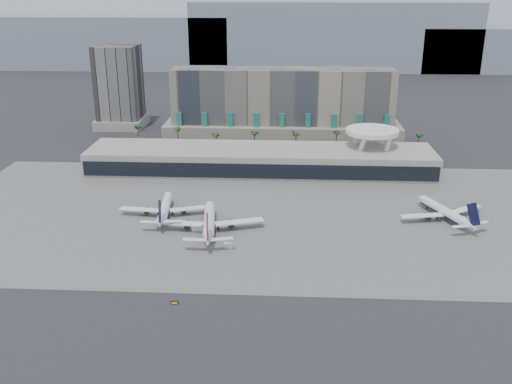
# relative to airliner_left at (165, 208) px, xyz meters

# --- Properties ---
(ground) EXTENTS (900.00, 900.00, 0.00)m
(ground) POSITION_rel_airliner_left_xyz_m (35.80, -50.54, -3.35)
(ground) COLOR #232326
(ground) RESTS_ON ground
(apron_pad) EXTENTS (260.00, 130.00, 0.06)m
(apron_pad) POSITION_rel_airliner_left_xyz_m (35.80, 4.46, -3.32)
(apron_pad) COLOR #5B5B59
(apron_pad) RESTS_ON ground
(mountain_ridge) EXTENTS (680.00, 60.00, 70.00)m
(mountain_ridge) POSITION_rel_airliner_left_xyz_m (63.68, 419.46, 26.54)
(mountain_ridge) COLOR gray
(mountain_ridge) RESTS_ON ground
(hotel) EXTENTS (140.00, 30.00, 42.00)m
(hotel) POSITION_rel_airliner_left_xyz_m (45.80, 123.87, 13.46)
(hotel) COLOR gray
(hotel) RESTS_ON ground
(office_tower) EXTENTS (30.00, 30.00, 52.00)m
(office_tower) POSITION_rel_airliner_left_xyz_m (-59.20, 149.46, 19.59)
(office_tower) COLOR black
(office_tower) RESTS_ON ground
(terminal) EXTENTS (170.00, 32.50, 14.50)m
(terminal) POSITION_rel_airliner_left_xyz_m (35.80, 59.30, 3.16)
(terminal) COLOR #AFA69A
(terminal) RESTS_ON ground
(saucer_structure) EXTENTS (26.00, 26.00, 21.89)m
(saucer_structure) POSITION_rel_airliner_left_xyz_m (90.80, 65.46, 15.10)
(saucer_structure) COLOR white
(saucer_structure) RESTS_ON ground
(palm_row) EXTENTS (157.80, 2.80, 13.10)m
(palm_row) POSITION_rel_airliner_left_xyz_m (42.80, 94.46, 7.15)
(palm_row) COLOR brown
(palm_row) RESTS_ON ground
(airliner_left) EXTENTS (37.20, 38.46, 13.28)m
(airliner_left) POSITION_rel_airliner_left_xyz_m (0.00, 0.00, 0.00)
(airliner_left) COLOR white
(airliner_left) RESTS_ON ground
(airliner_centre) EXTENTS (41.94, 43.37, 14.98)m
(airliner_centre) POSITION_rel_airliner_left_xyz_m (19.80, -13.67, 0.43)
(airliner_centre) COLOR white
(airliner_centre) RESTS_ON ground
(airliner_right) EXTENTS (35.24, 36.33, 13.29)m
(airliner_right) POSITION_rel_airliner_left_xyz_m (112.06, 2.41, 0.00)
(airliner_right) COLOR white
(airliner_right) RESTS_ON ground
(service_vehicle_a) EXTENTS (5.10, 2.71, 2.43)m
(service_vehicle_a) POSITION_rel_airliner_left_xyz_m (15.61, -13.57, -2.14)
(service_vehicle_a) COLOR white
(service_vehicle_a) RESTS_ON ground
(service_vehicle_b) EXTENTS (3.54, 2.48, 1.66)m
(service_vehicle_b) POSITION_rel_airliner_left_xyz_m (28.48, -28.01, -2.52)
(service_vehicle_b) COLOR white
(service_vehicle_b) RESTS_ON ground
(taxiway_sign) EXTENTS (2.31, 0.65, 1.04)m
(taxiway_sign) POSITION_rel_airliner_left_xyz_m (16.49, -66.82, -2.84)
(taxiway_sign) COLOR black
(taxiway_sign) RESTS_ON ground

